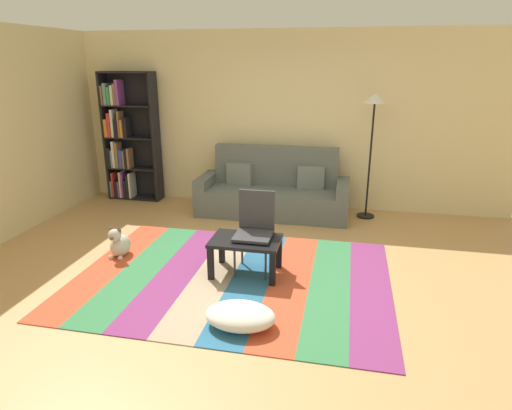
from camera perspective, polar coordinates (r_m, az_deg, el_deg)
ground_plane at (r=4.97m, az=-0.34°, el=-8.66°), size 14.00×14.00×0.00m
back_wall at (r=7.00m, az=4.15°, el=10.81°), size 6.80×0.10×2.70m
left_wall at (r=6.75m, az=-28.66°, el=8.38°), size 0.10×5.50×2.70m
rug at (r=4.85m, az=-3.08°, el=-9.34°), size 3.34×2.50×0.01m
couch at (r=6.72m, az=2.25°, el=1.69°), size 2.26×0.80×1.00m
bookshelf at (r=7.66m, az=-16.52°, el=8.01°), size 0.90×0.28×2.09m
coffee_table at (r=4.79m, az=-1.34°, el=-5.26°), size 0.75×0.51×0.40m
pouf at (r=3.99m, az=-2.05°, el=-14.15°), size 0.63×0.45×0.20m
dog at (r=5.53m, az=-17.29°, el=-4.83°), size 0.22×0.35×0.40m
standing_lamp at (r=6.53m, az=15.00°, el=11.23°), size 0.32×0.32×1.82m
tv_remote at (r=4.76m, az=-0.57°, el=-4.32°), size 0.09×0.16×0.02m
folding_chair at (r=4.83m, az=-0.13°, el=-2.54°), size 0.40×0.40×0.90m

